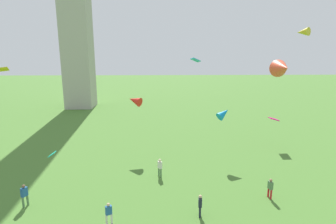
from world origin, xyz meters
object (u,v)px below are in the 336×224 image
Objects in this scene: kite_flying_5 at (224,113)px; person_3 at (200,204)px; kite_flying_6 at (135,101)px; kite_flying_1 at (2,69)px; person_0 at (109,212)px; kite_flying_7 at (303,32)px; person_4 at (270,187)px; person_1 at (24,194)px; kite_flying_3 at (196,60)px; kite_flying_0 at (52,154)px; kite_flying_2 at (274,119)px; person_5 at (160,167)px; kite_flying_4 at (283,68)px.

person_3 is at bearing 134.13° from kite_flying_5.
kite_flying_1 is at bearing -49.84° from kite_flying_6.
person_0 is 1.18× the size of kite_flying_1.
person_4 is at bearing 20.51° from kite_flying_7.
person_4 is (19.55, 0.76, -0.08)m from person_1.
kite_flying_3 reaches higher than kite_flying_1.
person_0 is at bearing 104.30° from person_3.
person_3 is 1.22× the size of kite_flying_1.
person_3 is at bearing -49.27° from kite_flying_1.
kite_flying_6 is (-12.01, 11.52, 5.09)m from person_4.
kite_flying_0 is at bearing 78.24° from kite_flying_3.
person_3 is at bearing 152.52° from kite_flying_2.
kite_flying_0 is at bearing -15.14° from kite_flying_7.
kite_flying_2 is (30.50, 3.23, -6.37)m from kite_flying_1.
kite_flying_0 is at bearing 91.39° from person_5.
person_4 is 1.95× the size of kite_flying_3.
kite_flying_5 reaches higher than person_0.
kite_flying_1 is 21.64m from kite_flying_3.
kite_flying_1 is (-5.98, 9.87, 8.84)m from person_1.
kite_flying_2 is at bearing -33.94° from person_4.
kite_flying_3 is 0.59× the size of kite_flying_7.
kite_flying_3 is at bearing -147.53° from kite_flying_4.
person_1 is at bearing -16.71° from kite_flying_7.
kite_flying_4 reaches higher than kite_flying_1.
person_1 is at bearing 127.54° from kite_flying_2.
kite_flying_0 is at bearing -164.72° from kite_flying_4.
person_0 is 0.95× the size of kite_flying_2.
person_4 is 0.71× the size of kite_flying_4.
kite_flying_4 is (7.75, 5.92, 9.40)m from person_3.
kite_flying_0 reaches higher than person_4.
person_0 is at bearing -84.70° from person_1.
kite_flying_1 is 1.60× the size of kite_flying_3.
kite_flying_5 is at bearing -158.27° from person_0.
person_4 is (6.10, 2.40, -0.00)m from person_3.
person_4 is 17.50m from kite_flying_0.
kite_flying_6 reaches higher than person_3.
kite_flying_5 is (10.50, 11.96, 4.18)m from person_0.
kite_flying_1 is (-19.43, 11.52, 8.91)m from person_3.
person_5 is (-9.07, 4.15, 0.04)m from person_4.
person_1 is 27.91m from kite_flying_2.
kite_flying_1 reaches higher than kite_flying_6.
kite_flying_4 is (27.18, -5.60, 0.49)m from kite_flying_1.
kite_flying_3 is at bearing -66.86° from person_1.
kite_flying_6 is (-5.49, 12.64, -5.23)m from kite_flying_3.
kite_flying_6 is 1.33× the size of kite_flying_7.
person_1 is 4.01m from kite_flying_0.
kite_flying_6 is (-13.66, 8.00, -4.31)m from kite_flying_4.
person_3 is 10.40m from kite_flying_3.
kite_flying_3 reaches higher than kite_flying_2.
kite_flying_2 is at bearing -89.17° from kite_flying_5.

